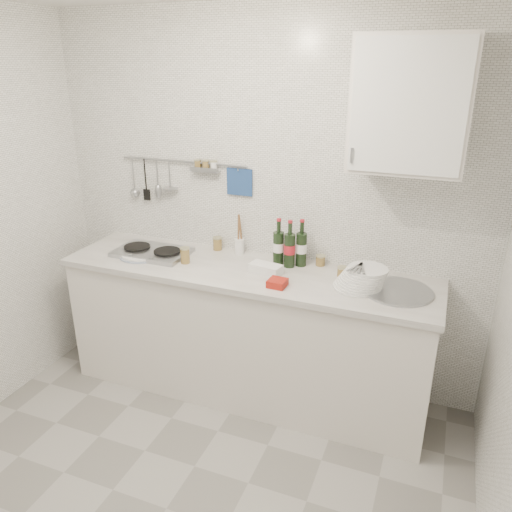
# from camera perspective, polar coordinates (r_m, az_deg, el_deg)

# --- Properties ---
(floor) EXTENTS (3.00, 3.00, 0.00)m
(floor) POSITION_cam_1_polar(r_m,az_deg,el_deg) (2.94, -10.22, -26.55)
(floor) COLOR slate
(floor) RESTS_ON ground
(back_wall) EXTENTS (3.00, 0.02, 2.50)m
(back_wall) POSITION_cam_1_polar(r_m,az_deg,el_deg) (3.35, 0.77, 5.62)
(back_wall) COLOR silver
(back_wall) RESTS_ON floor
(counter) EXTENTS (2.44, 0.64, 0.96)m
(counter) POSITION_cam_1_polar(r_m,az_deg,el_deg) (3.42, -0.99, -8.97)
(counter) COLOR silver
(counter) RESTS_ON floor
(wall_rail) EXTENTS (0.98, 0.09, 0.34)m
(wall_rail) POSITION_cam_1_polar(r_m,az_deg,el_deg) (3.53, -8.62, 9.14)
(wall_rail) COLOR #93969B
(wall_rail) RESTS_ON back_wall
(wall_cabinet) EXTENTS (0.60, 0.38, 0.70)m
(wall_cabinet) POSITION_cam_1_polar(r_m,az_deg,el_deg) (2.86, 17.32, 16.17)
(wall_cabinet) COLOR silver
(wall_cabinet) RESTS_ON back_wall
(plate_stack_hob) EXTENTS (0.31, 0.31, 0.02)m
(plate_stack_hob) POSITION_cam_1_polar(r_m,az_deg,el_deg) (3.50, -12.84, 0.26)
(plate_stack_hob) COLOR #45639E
(plate_stack_hob) RESTS_ON counter
(plate_stack_sink) EXTENTS (0.31, 0.29, 0.13)m
(plate_stack_sink) POSITION_cam_1_polar(r_m,az_deg,el_deg) (2.99, 12.03, -2.49)
(plate_stack_sink) COLOR white
(plate_stack_sink) RESTS_ON counter
(wine_bottles) EXTENTS (0.22, 0.12, 0.31)m
(wine_bottles) POSITION_cam_1_polar(r_m,az_deg,el_deg) (3.20, 3.89, 1.49)
(wine_bottles) COLOR black
(wine_bottles) RESTS_ON counter
(butter_dish) EXTENTS (0.22, 0.13, 0.06)m
(butter_dish) POSITION_cam_1_polar(r_m,az_deg,el_deg) (3.12, 1.13, -1.47)
(butter_dish) COLOR white
(butter_dish) RESTS_ON counter
(strawberry_punnet) EXTENTS (0.11, 0.11, 0.04)m
(strawberry_punnet) POSITION_cam_1_polar(r_m,az_deg,el_deg) (2.95, 2.45, -3.11)
(strawberry_punnet) COLOR #AF1F13
(strawberry_punnet) RESTS_ON counter
(utensil_crock) EXTENTS (0.07, 0.07, 0.29)m
(utensil_crock) POSITION_cam_1_polar(r_m,az_deg,el_deg) (3.43, -1.91, 1.35)
(utensil_crock) COLOR white
(utensil_crock) RESTS_ON counter
(jar_a) EXTENTS (0.07, 0.07, 0.09)m
(jar_a) POSITION_cam_1_polar(r_m,az_deg,el_deg) (3.51, -4.42, 1.45)
(jar_a) COLOR olive
(jar_a) RESTS_ON counter
(jar_b) EXTENTS (0.06, 0.06, 0.07)m
(jar_b) POSITION_cam_1_polar(r_m,az_deg,el_deg) (3.27, 7.38, -0.47)
(jar_b) COLOR olive
(jar_b) RESTS_ON counter
(jar_c) EXTENTS (0.06, 0.06, 0.07)m
(jar_c) POSITION_cam_1_polar(r_m,az_deg,el_deg) (3.12, 9.79, -1.76)
(jar_c) COLOR olive
(jar_c) RESTS_ON counter
(jar_d) EXTENTS (0.06, 0.06, 0.11)m
(jar_d) POSITION_cam_1_polar(r_m,az_deg,el_deg) (3.30, -8.12, 0.10)
(jar_d) COLOR olive
(jar_d) RESTS_ON counter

